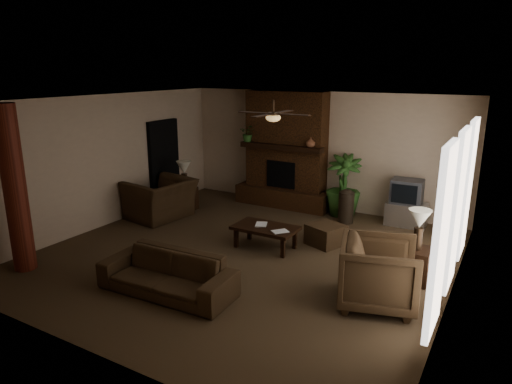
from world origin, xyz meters
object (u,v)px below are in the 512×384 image
Objects in this scene: log_column at (15,190)px; sofa at (167,267)px; tv_stand at (406,214)px; floor_vase at (346,204)px; lamp_left at (184,169)px; armchair_left at (160,193)px; lamp_right at (420,222)px; side_table_left at (184,198)px; ottoman at (326,235)px; armchair_right at (379,270)px; coffee_table at (265,229)px; side_table_right at (414,264)px; floor_plant at (342,199)px.

sofa is (2.69, 0.55, -0.99)m from log_column.
floor_vase is (-1.20, -0.49, 0.18)m from tv_stand.
lamp_left is at bearing -164.31° from tv_stand.
lamp_right is at bearing 93.00° from armchair_left.
sofa is 4.27m from lamp_left.
log_column is at bearing -93.00° from side_table_left.
lamp_right reaches higher than ottoman.
armchair_right is (2.88, 1.23, 0.13)m from sofa.
coffee_table is at bearing 77.02° from sofa.
floor_vase is at bearing 71.83° from sofa.
log_column reaches higher than armchair_right.
lamp_left reaches higher than armchair_right.
side_table_left is at bearing 87.00° from log_column.
armchair_left is 2.10× the size of lamp_left.
side_table_right is 0.85× the size of lamp_right.
armchair_right is 1.21m from lamp_right.
side_table_left is (-2.48, 3.50, -0.14)m from sofa.
coffee_table is 2.00× the size of ottoman.
coffee_table is at bearing 49.90° from armchair_right.
coffee_table is 2.72m from floor_plant.
coffee_table is at bearing -128.83° from tv_stand.
floor_vase is 2.98m from lamp_right.
floor_vase is at bearing 10.23° from armchair_right.
floor_plant is 3.78m from side_table_left.
ottoman is at bearing 38.39° from coffee_table.
floor_vase is at bearing 122.45° from armchair_left.
ottoman is (3.88, 0.34, -0.40)m from armchair_left.
side_table_left reaches higher than ottoman.
armchair_right is at bearing 81.72° from armchair_left.
armchair_left is 2.10× the size of lamp_right.
armchair_left is at bearing -147.30° from floor_plant.
side_table_left is at bearing -176.24° from armchair_left.
floor_vase is at bearing 93.95° from ottoman.
side_table_left and side_table_right have the same top height.
tv_stand is 1.31× the size of lamp_right.
coffee_table is at bearing 179.63° from side_table_right.
side_table_right is at bearing 92.95° from armchair_left.
sofa is 3.26× the size of lamp_left.
sofa reaches higher than side_table_left.
lamp_right is (3.18, 2.30, 0.59)m from sofa.
floor_plant is 2.19× the size of lamp_right.
lamp_right is (5.66, -1.19, 0.73)m from side_table_left.
ottoman is 3.88m from lamp_left.
armchair_right reaches higher than floor_vase.
sofa is 3.13m from armchair_right.
log_column is 4.05m from lamp_left.
sofa is 3.85× the size of side_table_left.
armchair_left reaches higher than coffee_table.
log_column is 2.05× the size of armchair_left.
ottoman is (0.93, 0.74, -0.17)m from coffee_table.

